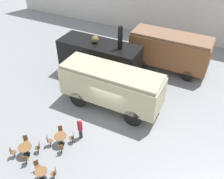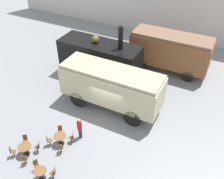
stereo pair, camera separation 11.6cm
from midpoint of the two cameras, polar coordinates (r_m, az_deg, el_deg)
The scene contains 18 objects.
ground_plane at distance 19.54m, azimuth -0.84°, elevation -5.53°, with size 80.00×80.00×0.00m, color gray.
passenger_coach_wooden at distance 24.23m, azimuth 12.97°, elevation 8.91°, with size 7.31×2.64×3.61m.
steam_locomotive at distance 22.72m, azimuth -3.04°, elevation 7.52°, with size 7.40×2.60×5.27m.
passenger_coach_vintage at distance 18.88m, azimuth -0.35°, elevation 1.12°, with size 7.82×2.63×3.44m.
cafe_table_near at distance 17.38m, azimuth -19.41°, elevation -12.61°, with size 0.88×0.88×0.72m.
cafe_table_mid at distance 17.35m, azimuth -11.87°, elevation -10.75°, with size 0.84×0.84×0.77m.
cafe_table_far at distance 15.92m, azimuth -16.03°, elevation -17.92°, with size 0.73×0.73×0.77m.
cafe_chair_0 at distance 17.97m, azimuth -19.31°, elevation -10.81°, with size 0.40×0.41×0.87m.
cafe_chair_1 at distance 17.58m, azimuth -22.02°, elevation -13.04°, with size 0.41×0.40×0.87m.
cafe_chair_2 at distance 16.90m, azimuth -19.43°, elevation -14.81°, with size 0.40×0.41×0.87m.
cafe_chair_3 at distance 17.31m, azimuth -16.68°, elevation -12.42°, with size 0.41×0.40×0.87m.
cafe_chair_4 at distance 17.96m, azimuth -11.89°, elevation -9.09°, with size 0.40×0.40×0.87m.
cafe_chair_5 at distance 17.50m, azimuth -14.45°, elevation -11.19°, with size 0.40×0.40×0.87m.
cafe_chair_6 at distance 16.90m, azimuth -11.77°, elevation -12.92°, with size 0.40×0.40×0.87m.
cafe_chair_7 at distance 17.38m, azimuth -9.20°, elevation -10.68°, with size 0.40×0.40×0.87m.
cafe_chair_8 at distance 15.83m, azimuth -13.25°, elevation -18.04°, with size 0.40×0.39×0.87m.
cafe_chair_9 at distance 16.41m, azimuth -17.02°, elevation -16.20°, with size 0.40×0.39×0.87m.
visitor_person at distance 17.27m, azimuth -7.50°, elevation -8.65°, with size 0.34×0.34×1.76m.
Camera 1 is at (6.64, -12.69, 13.29)m, focal length 40.00 mm.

